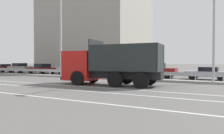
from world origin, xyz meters
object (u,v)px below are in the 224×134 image
Objects in this scene: median_road_sign at (96,67)px; parked_car_0 at (3,68)px; street_lamp_1 at (60,31)px; parked_car_6 at (208,73)px; street_lamp_2 at (214,11)px; parked_car_4 at (112,71)px; parked_car_5 at (157,70)px; dump_truck at (100,68)px; parked_car_3 at (72,69)px; parked_car_2 at (42,69)px; parked_car_1 at (20,68)px.

parked_car_0 is at bearing 168.89° from median_road_sign.
street_lamp_1 is 2.27× the size of parked_car_6.
street_lamp_1 is 0.91× the size of street_lamp_2.
parked_car_4 is 1.18× the size of parked_car_5.
dump_truck is 5.80m from median_road_sign.
parked_car_3 is (-6.30, 3.85, -0.45)m from median_road_sign.
parked_car_2 is at bearing -91.25° from parked_car_5.
street_lamp_1 is (-8.06, 4.47, 3.79)m from dump_truck.
street_lamp_2 is 18.23m from parked_car_3.
parked_car_5 is (1.60, 8.90, -0.49)m from dump_truck.
median_road_sign is at bearing -100.51° from parked_car_0.
parked_car_0 is at bearing 91.61° from parked_car_4.
median_road_sign is 11.63m from street_lamp_2.
parked_car_0 is 0.95× the size of parked_car_5.
parked_car_1 is at bearing 91.97° from parked_car_4.
parked_car_6 is at bearing -87.48° from parked_car_3.
parked_car_2 is 1.01× the size of parked_car_3.
street_lamp_2 is at bearing -101.41° from parked_car_3.
parked_car_3 reaches higher than parked_car_6.
parked_car_0 is (-16.46, 4.37, -4.38)m from street_lamp_1.
parked_car_3 is at bearing 166.35° from street_lamp_2.
parked_car_3 is at bearing 43.09° from dump_truck.
median_road_sign is at bearing 2.73° from street_lamp_1.
parked_car_4 is at bearing 93.85° from median_road_sign.
parked_car_1 is at bearing 171.19° from street_lamp_2.
dump_truck is 1.87× the size of parked_car_6.
parked_car_2 reaches higher than parked_car_6.
median_road_sign is at bearing 75.70° from parked_car_1.
street_lamp_1 is at bearing -114.92° from parked_car_2.
dump_truck is at bearing 145.06° from parked_car_6.
parked_car_2 is (-15.09, 8.46, -0.56)m from dump_truck.
parked_car_3 reaches higher than parked_car_2.
street_lamp_2 is (15.44, -0.08, 0.49)m from street_lamp_1.
median_road_sign is 7.40m from parked_car_3.
dump_truck is 12.94m from parked_car_3.
parked_car_3 is at bearing 148.58° from median_road_sign.
parked_car_0 is 1.01× the size of parked_car_1.
street_lamp_1 is at bearing 108.30° from parked_car_6.
street_lamp_1 is 17.59m from parked_car_0.
parked_car_6 is at bearing 100.48° from street_lamp_2.
dump_truck is 1.94× the size of parked_car_0.
parked_car_5 reaches higher than parked_car_1.
parked_car_4 is (4.41, 3.92, -4.42)m from street_lamp_1.
street_lamp_2 is 2.58× the size of parked_car_0.
street_lamp_2 is (10.78, -0.30, 4.35)m from median_road_sign.
parked_car_4 is (6.05, -0.15, -0.11)m from parked_car_3.
parked_car_1 is 0.80× the size of parked_car_4.
parked_car_4 reaches higher than parked_car_6.
median_road_sign reaches higher than parked_car_2.
parked_car_4 is at bearing -90.63° from parked_car_0.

